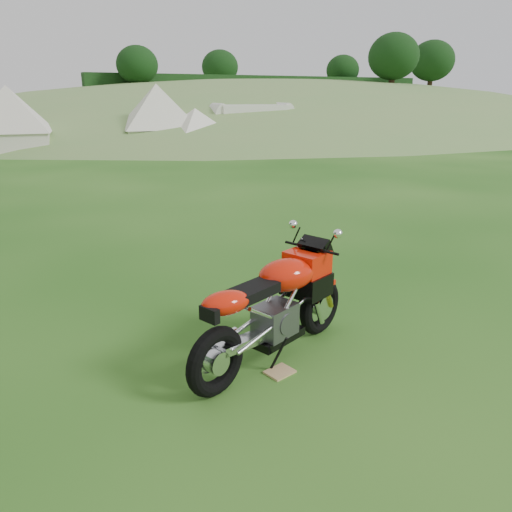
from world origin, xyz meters
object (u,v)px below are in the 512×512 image
sport_motorcycle (274,301)px  plywood_board (280,372)px  tent_mid (158,119)px  tent_left (10,122)px  tent_right (196,127)px  caravan (251,124)px

sport_motorcycle → plywood_board: bearing=-126.9°
tent_mid → tent_left: bearing=177.6°
tent_left → tent_mid: bearing=-0.5°
tent_right → caravan: (3.73, 1.14, -0.04)m
plywood_board → caravan: caravan is taller
sport_motorcycle → tent_right: tent_right is taller
tent_left → tent_right: size_ratio=1.29×
sport_motorcycle → plywood_board: (-0.08, -0.27, -0.67)m
plywood_board → tent_right: tent_right is taller
tent_right → plywood_board: bearing=-117.0°
sport_motorcycle → tent_left: size_ratio=0.68×
sport_motorcycle → tent_left: (-0.96, 22.31, 0.76)m
sport_motorcycle → tent_right: (7.12, 19.57, 0.43)m
tent_left → tent_right: 8.53m
tent_mid → sport_motorcycle: bearing=-96.4°
tent_right → sport_motorcycle: bearing=-117.1°
sport_motorcycle → tent_right: bearing=50.1°
tent_mid → caravan: tent_mid is taller
tent_left → tent_right: bearing=-8.2°
plywood_board → tent_left: size_ratio=0.08×
sport_motorcycle → plywood_board: sport_motorcycle is taller
tent_mid → caravan: (5.16, -0.29, -0.39)m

